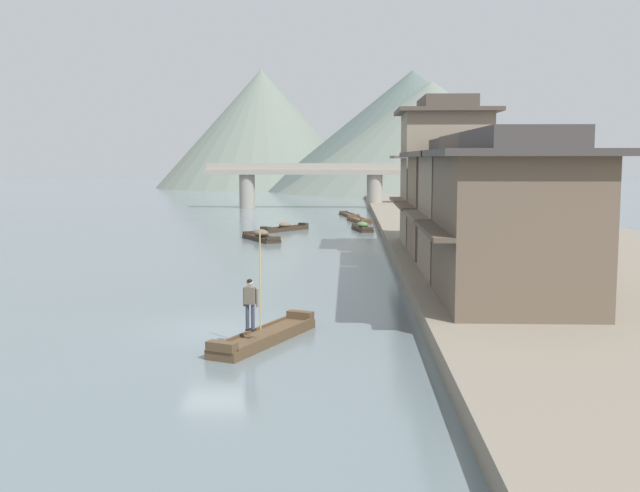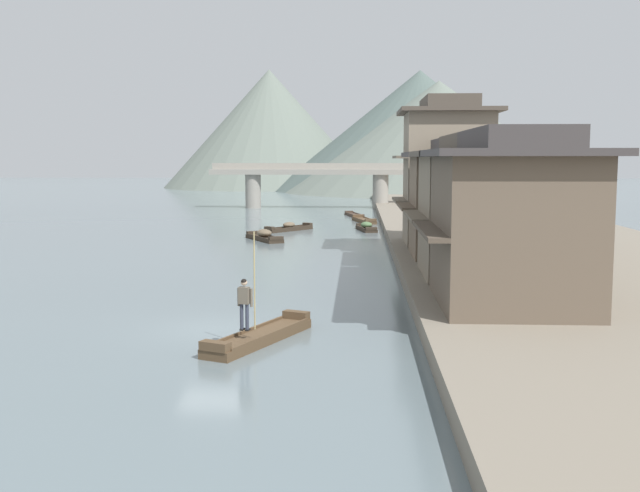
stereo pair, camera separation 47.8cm
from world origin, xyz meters
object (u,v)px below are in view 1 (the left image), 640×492
Objects in this scene: boat_midriver_drifting at (362,227)px; house_waterfront_narrow at (445,172)px; boatman_person at (251,298)px; house_waterfront_second at (480,207)px; boat_foreground_poled at (265,337)px; stone_bridge at (311,179)px; house_waterfront_nearest at (514,220)px; boat_moored_nearest at (359,220)px; boat_moored_third at (349,215)px; boat_moored_far at (261,236)px; boat_moored_second at (285,228)px; house_waterfront_tall at (468,199)px.

boat_midriver_drifting is 16.06m from house_waterfront_narrow.
boatman_person is 0.45× the size of house_waterfront_second.
boat_foreground_poled is at bearing -95.71° from boat_midriver_drifting.
stone_bridge is (-1.70, 65.22, 3.21)m from boat_foreground_poled.
boat_moored_nearest is at bearing 96.41° from house_waterfront_nearest.
house_waterfront_narrow is (0.04, 12.94, 1.31)m from house_waterfront_second.
house_waterfront_nearest is (5.69, -49.55, 3.52)m from boat_moored_third.
boat_moored_third is (-0.90, 6.96, -0.04)m from boat_moored_nearest.
house_waterfront_second is (4.78, -35.79, 3.49)m from boat_moored_nearest.
house_waterfront_narrow is at bearing -30.00° from boat_moored_far.
boat_moored_far reaches higher than boat_midriver_drifting.
boat_moored_second is at bearing -175.55° from boat_midriver_drifting.
house_waterfront_tall is (0.51, 6.80, 0.00)m from house_waterfront_second.
boat_moored_second is at bearing 119.25° from house_waterfront_tall.
boatman_person is at bearing -117.48° from house_waterfront_tall.
house_waterfront_nearest reaches higher than boat_midriver_drifting.
boatman_person is 0.43× the size of house_waterfront_tall.
boat_moored_far reaches higher than boat_moored_nearest.
house_waterfront_tall reaches higher than boat_foreground_poled.
house_waterfront_nearest is 6.81m from house_waterfront_second.
boat_foreground_poled is at bearing 67.63° from boatman_person.
boatman_person reaches higher than boat_midriver_drifting.
boatman_person is 0.12× the size of stone_bridge.
boatman_person is 38.81m from boat_midriver_drifting.
boat_moored_far is at bearing 121.03° from house_waterfront_second.
boat_midriver_drifting is at bearing -89.07° from boat_moored_nearest.
boat_moored_second is (-6.06, -8.71, 0.08)m from boat_moored_nearest.
house_waterfront_second is (8.75, 11.01, 2.09)m from boatman_person.
house_waterfront_narrow is at bearing -76.42° from stone_bridge.
house_waterfront_second is 55.92m from stone_bridge.
house_waterfront_tall is (9.26, 17.81, 2.10)m from boatman_person.
boat_moored_third is 50.00m from house_waterfront_nearest.
boatman_person is at bearing -93.26° from boat_moored_third.
stone_bridge is at bearing 91.20° from boatman_person.
boatman_person is 9.93m from house_waterfront_nearest.
boat_moored_second is 29.36m from house_waterfront_second.
boat_moored_second is 0.97× the size of boat_moored_far.
boat_midriver_drifting is at bearing 107.76° from house_waterfront_narrow.
boat_moored_second is at bearing 81.33° from boat_moored_far.
boat_moored_far is at bearing 133.67° from house_waterfront_tall.
stone_bridge is at bearing 103.58° from house_waterfront_narrow.
boat_foreground_poled is 0.77× the size of house_waterfront_second.
boat_moored_third is 1.18× the size of boat_moored_far.
house_waterfront_tall is at bearing -76.04° from boat_midriver_drifting.
house_waterfront_tall is at bearing 62.52° from boatman_person.
boat_midriver_drifting is 28.15m from house_waterfront_second.
boat_moored_third is 30.74m from house_waterfront_narrow.
house_waterfront_second and house_waterfront_tall have the same top height.
boat_moored_third is 1.31× the size of boat_midriver_drifting.
boat_moored_nearest is 8.23m from boat_midriver_drifting.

